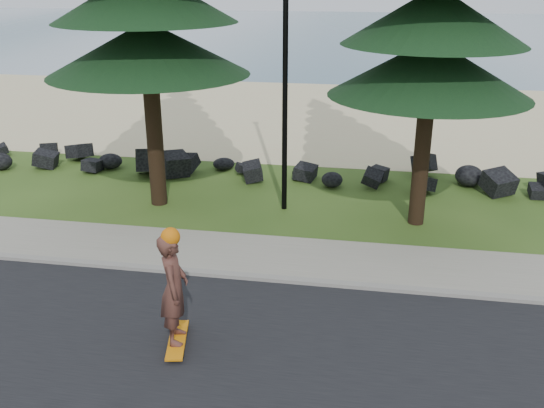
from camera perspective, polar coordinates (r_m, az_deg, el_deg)
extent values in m
plane|color=#2E4A17|center=(13.70, -0.88, -5.35)|extent=(160.00, 160.00, 0.00)
cube|color=black|center=(9.98, -5.82, -16.85)|extent=(160.00, 7.00, 0.02)
cube|color=gray|center=(12.89, -1.61, -6.93)|extent=(160.00, 0.20, 0.10)
cube|color=gray|center=(13.86, -0.73, -4.83)|extent=(160.00, 2.00, 0.08)
cube|color=beige|center=(27.31, 4.75, 8.36)|extent=(160.00, 15.00, 0.01)
cube|color=#40677A|center=(63.35, 7.92, 15.72)|extent=(160.00, 58.00, 0.01)
cylinder|color=black|center=(15.53, 1.26, 13.41)|extent=(0.14, 0.14, 8.00)
cube|color=orange|center=(10.94, -8.90, -12.51)|extent=(0.53, 1.23, 0.04)
imported|color=#552F27|center=(10.41, -9.22, -7.87)|extent=(0.62, 0.81, 1.99)
sphere|color=#D0650B|center=(9.98, -9.54, -3.08)|extent=(0.32, 0.32, 0.32)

